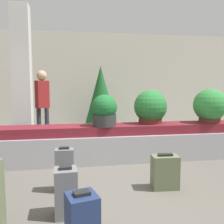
{
  "coord_description": "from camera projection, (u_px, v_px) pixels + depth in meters",
  "views": [
    {
      "loc": [
        -0.8,
        -3.34,
        1.45
      ],
      "look_at": [
        0.0,
        1.36,
        0.94
      ],
      "focal_mm": 40.0,
      "sensor_mm": 36.0,
      "label": 1
    }
  ],
  "objects": [
    {
      "name": "suitcase_0",
      "position": [
        82.0,
        224.0,
        2.15
      ],
      "size": [
        0.31,
        0.32,
        0.56
      ],
      "rotation": [
        0.0,
        0.0,
        0.25
      ],
      "color": "navy",
      "rests_on": "ground_plane"
    },
    {
      "name": "pillar",
      "position": [
        22.0,
        79.0,
        5.55
      ],
      "size": [
        0.39,
        0.39,
        3.2
      ],
      "color": "silver",
      "rests_on": "ground_plane"
    },
    {
      "name": "suitcase_3",
      "position": [
        66.0,
        192.0,
        2.77
      ],
      "size": [
        0.26,
        0.27,
        0.57
      ],
      "rotation": [
        0.0,
        0.0,
        0.05
      ],
      "color": "slate",
      "rests_on": "ground_plane"
    },
    {
      "name": "decorated_tree",
      "position": [
        101.0,
        97.0,
        7.63
      ],
      "size": [
        1.02,
        1.02,
        2.04
      ],
      "color": "#4C331E",
      "rests_on": "ground_plane"
    },
    {
      "name": "suitcase_5",
      "position": [
        165.0,
        172.0,
        3.51
      ],
      "size": [
        0.38,
        0.24,
        0.5
      ],
      "rotation": [
        0.0,
        0.0,
        -0.05
      ],
      "color": "#5B6647",
      "rests_on": "ground_plane"
    },
    {
      "name": "potted_plant_1",
      "position": [
        150.0,
        108.0,
        5.02
      ],
      "size": [
        0.66,
        0.66,
        0.67
      ],
      "color": "#4C2319",
      "rests_on": "carousel"
    },
    {
      "name": "traveler_0",
      "position": [
        42.0,
        99.0,
        6.37
      ],
      "size": [
        0.36,
        0.33,
        1.83
      ],
      "rotation": [
        0.0,
        0.0,
        0.63
      ],
      "color": "#282833",
      "rests_on": "ground_plane"
    },
    {
      "name": "suitcase_4",
      "position": [
        65.0,
        170.0,
        3.42
      ],
      "size": [
        0.25,
        0.17,
        0.62
      ],
      "rotation": [
        0.0,
        0.0,
        -0.01
      ],
      "color": "slate",
      "rests_on": "ground_plane"
    },
    {
      "name": "potted_plant_2",
      "position": [
        210.0,
        106.0,
        5.08
      ],
      "size": [
        0.67,
        0.67,
        0.7
      ],
      "color": "#4C2319",
      "rests_on": "carousel"
    },
    {
      "name": "ground_plane",
      "position": [
        128.0,
        187.0,
        3.56
      ],
      "size": [
        18.0,
        18.0,
        0.0
      ],
      "primitive_type": "plane",
      "color": "#59544C"
    },
    {
      "name": "potted_plant_0",
      "position": [
        104.0,
        111.0,
        4.67
      ],
      "size": [
        0.48,
        0.48,
        0.59
      ],
      "color": "#2D2D2D",
      "rests_on": "carousel"
    },
    {
      "name": "back_wall",
      "position": [
        93.0,
        81.0,
        8.41
      ],
      "size": [
        18.0,
        0.06,
        3.2
      ],
      "color": "beige",
      "rests_on": "ground_plane"
    },
    {
      "name": "carousel",
      "position": [
        112.0,
        143.0,
        4.86
      ],
      "size": [
        6.36,
        0.71,
        0.69
      ],
      "color": "#9E9EA3",
      "rests_on": "ground_plane"
    }
  ]
}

